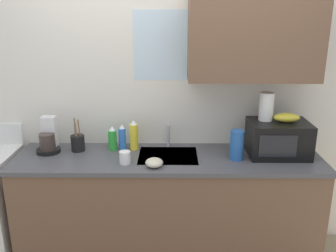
{
  "coord_description": "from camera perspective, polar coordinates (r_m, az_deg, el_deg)",
  "views": [
    {
      "loc": [
        0.03,
        -2.67,
        1.99
      ],
      "look_at": [
        0.0,
        0.0,
        1.15
      ],
      "focal_mm": 39.34,
      "sensor_mm": 36.0,
      "label": 1
    }
  ],
  "objects": [
    {
      "name": "banana_bunch",
      "position": [
        2.97,
        17.91,
        1.25
      ],
      "size": [
        0.2,
        0.11,
        0.07
      ],
      "primitive_type": "ellipsoid",
      "color": "gold",
      "rests_on": "microwave"
    },
    {
      "name": "microwave",
      "position": [
        3.0,
        16.7,
        -1.87
      ],
      "size": [
        0.46,
        0.35,
        0.27
      ],
      "color": "black",
      "rests_on": "counter_unit"
    },
    {
      "name": "paper_towel_roll",
      "position": [
        2.96,
        14.99,
        2.94
      ],
      "size": [
        0.11,
        0.11,
        0.22
      ],
      "primitive_type": "cylinder",
      "color": "white",
      "rests_on": "microwave"
    },
    {
      "name": "utensil_crock",
      "position": [
        3.07,
        -13.8,
        -2.5
      ],
      "size": [
        0.11,
        0.11,
        0.28
      ],
      "color": "black",
      "rests_on": "counter_unit"
    },
    {
      "name": "mug_white",
      "position": [
        2.76,
        -6.68,
        -4.86
      ],
      "size": [
        0.08,
        0.08,
        0.09
      ],
      "primitive_type": "cylinder",
      "color": "white",
      "rests_on": "counter_unit"
    },
    {
      "name": "dish_soap_bottle_yellow",
      "position": [
        3.01,
        -5.29,
        -1.51
      ],
      "size": [
        0.07,
        0.07,
        0.25
      ],
      "color": "yellow",
      "rests_on": "counter_unit"
    },
    {
      "name": "small_bowl",
      "position": [
        2.69,
        -2.16,
        -5.69
      ],
      "size": [
        0.13,
        0.13,
        0.06
      ],
      "primitive_type": "ellipsoid",
      "color": "beige",
      "rests_on": "counter_unit"
    },
    {
      "name": "sink_faucet",
      "position": [
        3.08,
        0.07,
        -1.48
      ],
      "size": [
        0.03,
        0.03,
        0.18
      ],
      "primitive_type": "cylinder",
      "color": "#B2B5BA",
      "rests_on": "counter_unit"
    },
    {
      "name": "kitchen_wall_assembly",
      "position": [
        3.05,
        2.44,
        5.49
      ],
      "size": [
        3.17,
        0.42,
        2.5
      ],
      "color": "silver",
      "rests_on": "ground"
    },
    {
      "name": "cereal_canister",
      "position": [
        2.84,
        10.6,
        -2.92
      ],
      "size": [
        0.1,
        0.1,
        0.23
      ],
      "primitive_type": "cylinder",
      "color": "#2659A5",
      "rests_on": "counter_unit"
    },
    {
      "name": "coffee_maker",
      "position": [
        3.11,
        -18.0,
        -1.9
      ],
      "size": [
        0.19,
        0.21,
        0.28
      ],
      "color": "black",
      "rests_on": "counter_unit"
    },
    {
      "name": "dish_soap_bottle_blue",
      "position": [
        3.03,
        -7.08,
        -1.79
      ],
      "size": [
        0.06,
        0.06,
        0.21
      ],
      "color": "blue",
      "rests_on": "counter_unit"
    },
    {
      "name": "counter_unit",
      "position": [
        3.08,
        0.0,
        -12.37
      ],
      "size": [
        2.4,
        0.63,
        0.9
      ],
      "color": "brown",
      "rests_on": "ground"
    },
    {
      "name": "dish_soap_bottle_green",
      "position": [
        3.03,
        -8.6,
        -1.99
      ],
      "size": [
        0.07,
        0.07,
        0.2
      ],
      "color": "green",
      "rests_on": "counter_unit"
    }
  ]
}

